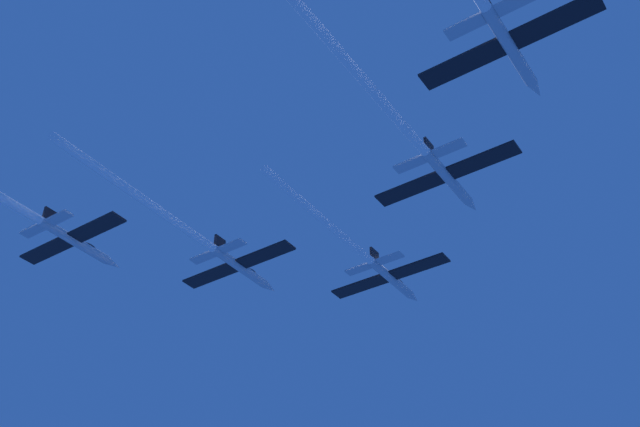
{
  "coord_description": "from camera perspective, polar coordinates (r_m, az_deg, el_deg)",
  "views": [
    {
      "loc": [
        39.98,
        -76.15,
        -52.75
      ],
      "look_at": [
        -0.17,
        -17.34,
        -0.31
      ],
      "focal_mm": 41.94,
      "sensor_mm": 36.0,
      "label": 1
    }
  ],
  "objects": [
    {
      "name": "jet_lead",
      "position": [
        95.87,
        3.26,
        -3.06
      ],
      "size": [
        17.12,
        35.4,
        2.84
      ],
      "color": "#B2BAC6"
    },
    {
      "name": "jet_left_outer",
      "position": [
        93.89,
        -22.83,
        0.94
      ],
      "size": [
        17.12,
        42.31,
        2.84
      ],
      "color": "#B2BAC6"
    },
    {
      "name": "jet_right_wing",
      "position": [
        78.16,
        6.51,
        6.5
      ],
      "size": [
        17.12,
        41.42,
        2.84
      ],
      "color": "#B2BAC6"
    },
    {
      "name": "jet_left_wing",
      "position": [
        92.84,
        -9.44,
        -1.73
      ],
      "size": [
        17.12,
        38.28,
        2.84
      ],
      "color": "#B2BAC6"
    }
  ]
}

